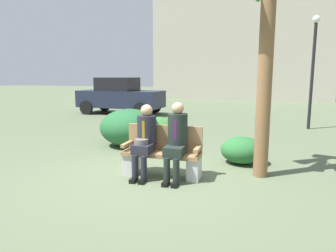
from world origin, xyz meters
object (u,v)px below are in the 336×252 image
at_px(shrub_far_lawn, 242,150).
at_px(parked_car_near, 120,96).
at_px(seated_man_left, 145,137).
at_px(shrub_near_bench, 130,127).
at_px(park_bench, 162,154).
at_px(shrub_mid_lawn, 159,128).
at_px(seated_man_right, 176,137).
at_px(street_lamp, 313,61).
at_px(building_backdrop, 244,15).

height_order(shrub_far_lawn, parked_car_near, parked_car_near).
distance_m(seated_man_left, shrub_near_bench, 2.49).
height_order(park_bench, shrub_far_lawn, park_bench).
height_order(seated_man_left, parked_car_near, parked_car_near).
relative_size(shrub_mid_lawn, shrub_far_lawn, 1.13).
distance_m(park_bench, shrub_near_bench, 2.53).
bearing_deg(shrub_far_lawn, seated_man_right, -127.94).
bearing_deg(street_lamp, park_bench, -117.85).
relative_size(seated_man_right, parked_car_near, 0.34).
bearing_deg(park_bench, seated_man_right, -21.69).
bearing_deg(seated_man_left, shrub_far_lawn, 39.85).
relative_size(shrub_far_lawn, street_lamp, 0.24).
distance_m(shrub_near_bench, shrub_far_lawn, 2.97).
height_order(seated_man_right, shrub_mid_lawn, seated_man_right).
bearing_deg(shrub_far_lawn, shrub_mid_lawn, 142.32).
height_order(seated_man_right, shrub_far_lawn, seated_man_right).
relative_size(park_bench, shrub_far_lawn, 1.57).
xyz_separation_m(shrub_far_lawn, parked_car_near, (-5.96, 6.76, 0.56)).
distance_m(park_bench, seated_man_left, 0.44).
bearing_deg(building_backdrop, seated_man_right, -89.17).
bearing_deg(building_backdrop, seated_man_left, -90.67).
distance_m(seated_man_right, parked_car_near, 9.47).
bearing_deg(seated_man_left, park_bench, 24.24).
height_order(shrub_mid_lawn, shrub_far_lawn, shrub_mid_lawn).
distance_m(shrub_near_bench, parked_car_near, 6.73).
distance_m(parked_car_near, building_backdrop, 15.58).
height_order(park_bench, seated_man_left, seated_man_left).
bearing_deg(shrub_mid_lawn, building_backdrop, 86.77).
distance_m(shrub_far_lawn, parked_car_near, 9.03).
height_order(parked_car_near, building_backdrop, building_backdrop).
bearing_deg(seated_man_right, shrub_near_bench, 130.44).
xyz_separation_m(seated_man_right, parked_car_near, (-4.92, 8.09, 0.09)).
height_order(shrub_near_bench, shrub_far_lawn, shrub_near_bench).
distance_m(park_bench, shrub_far_lawn, 1.80).
relative_size(seated_man_right, shrub_mid_lawn, 1.34).
bearing_deg(shrub_mid_lawn, seated_man_left, -76.04).
height_order(seated_man_right, building_backdrop, building_backdrop).
distance_m(shrub_near_bench, shrub_mid_lawn, 1.16).
xyz_separation_m(park_bench, street_lamp, (3.21, 6.07, 1.84)).
xyz_separation_m(park_bench, parked_car_near, (-4.63, 7.98, 0.44)).
distance_m(shrub_far_lawn, street_lamp, 5.57).
xyz_separation_m(seated_man_left, shrub_near_bench, (-1.25, 2.14, -0.24)).
xyz_separation_m(parked_car_near, street_lamp, (7.84, -1.91, 1.40)).
bearing_deg(street_lamp, seated_man_left, -119.38).
height_order(seated_man_left, seated_man_right, seated_man_right).
xyz_separation_m(shrub_far_lawn, street_lamp, (1.88, 4.86, 1.97)).
distance_m(shrub_mid_lawn, building_backdrop, 19.69).
distance_m(seated_man_left, parked_car_near, 9.20).
xyz_separation_m(street_lamp, building_backdrop, (-3.23, 15.63, 4.36)).
bearing_deg(seated_man_right, park_bench, 158.31).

